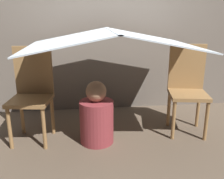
{
  "coord_description": "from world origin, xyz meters",
  "views": [
    {
      "loc": [
        -0.27,
        -2.18,
        1.22
      ],
      "look_at": [
        0.0,
        0.15,
        0.51
      ],
      "focal_mm": 40.0,
      "sensor_mm": 36.0,
      "label": 1
    }
  ],
  "objects": [
    {
      "name": "ground_plane",
      "position": [
        0.0,
        0.0,
        0.0
      ],
      "size": [
        8.8,
        8.8,
        0.0
      ],
      "primitive_type": "plane",
      "color": "brown"
    },
    {
      "name": "wall_back",
      "position": [
        0.0,
        1.01,
        1.25
      ],
      "size": [
        7.0,
        0.05,
        2.5
      ],
      "color": "#6B6056",
      "rests_on": "ground_plane"
    },
    {
      "name": "chair_left",
      "position": [
        -0.78,
        0.23,
        0.5
      ],
      "size": [
        0.42,
        0.42,
        0.92
      ],
      "rotation": [
        0.0,
        0.0,
        -0.13
      ],
      "color": "olive",
      "rests_on": "ground_plane"
    },
    {
      "name": "chair_right",
      "position": [
        0.81,
        0.23,
        0.5
      ],
      "size": [
        0.44,
        0.44,
        0.92
      ],
      "rotation": [
        0.0,
        0.0,
        -0.18
      ],
      "color": "olive",
      "rests_on": "ground_plane"
    },
    {
      "name": "sheet_canopy",
      "position": [
        0.0,
        0.15,
        1.0
      ],
      "size": [
        1.59,
        1.11,
        0.16
      ],
      "color": "silver"
    },
    {
      "name": "person_front",
      "position": [
        -0.16,
        0.06,
        0.26
      ],
      "size": [
        0.33,
        0.33,
        0.62
      ],
      "color": "maroon",
      "rests_on": "ground_plane"
    }
  ]
}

